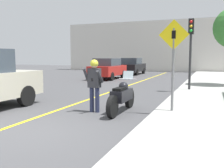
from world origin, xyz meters
TOP-DOWN VIEW (x-y plane):
  - ground_plane at (0.00, 0.00)m, footprint 80.00×80.00m
  - road_center_line at (-0.60, 6.00)m, footprint 0.12×36.00m
  - building_backdrop at (0.00, 26.00)m, footprint 28.00×1.20m
  - motorcycle at (1.54, 2.88)m, footprint 0.62×2.34m
  - person_biker at (0.69, 2.57)m, footprint 0.59×0.47m
  - crossing_sign at (3.13, 3.06)m, footprint 0.91×0.08m
  - traffic_light at (3.19, 8.50)m, footprint 0.26×0.30m
  - parked_car_red at (-3.65, 14.06)m, footprint 1.88×4.20m
  - parked_car_black at (-3.35, 19.81)m, footprint 1.88×4.20m

SIDE VIEW (x-z plane):
  - ground_plane at x=0.00m, z-range 0.00..0.00m
  - road_center_line at x=-0.60m, z-range 0.00..0.01m
  - motorcycle at x=1.54m, z-range -0.14..1.18m
  - parked_car_red at x=-3.65m, z-range 0.02..1.70m
  - parked_car_black at x=-3.35m, z-range 0.02..1.70m
  - person_biker at x=0.69m, z-range 0.20..1.92m
  - crossing_sign at x=3.13m, z-range 0.43..3.21m
  - traffic_light at x=3.19m, z-range 0.85..4.39m
  - building_backdrop at x=0.00m, z-range 0.00..6.13m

